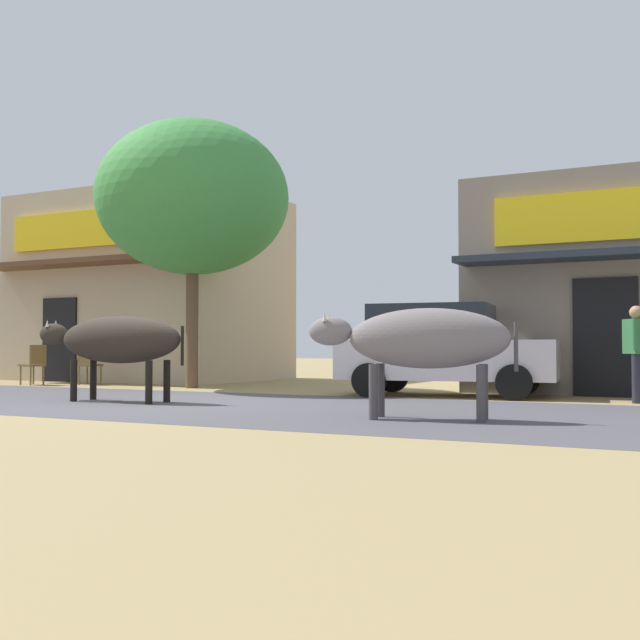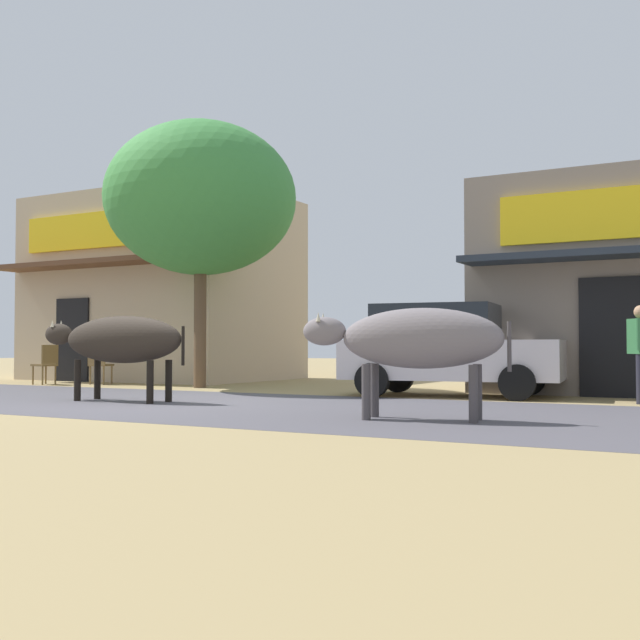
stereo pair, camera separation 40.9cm
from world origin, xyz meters
name	(u,v)px [view 2 (the right image)]	position (x,y,z in m)	size (l,w,h in m)	color
ground	(158,402)	(0.00, 0.00, 0.00)	(80.00, 80.00, 0.00)	#9C8657
asphalt_road	(158,402)	(0.00, 0.00, 0.00)	(72.00, 5.47, 0.00)	#4E4B52
storefront_left_cafe	(164,290)	(-5.76, 6.94, 2.43)	(6.44, 5.44, 4.85)	tan
roadside_tree	(201,199)	(-2.09, 3.79, 4.07)	(4.12, 4.12, 5.73)	brown
parked_hatchback_car	(447,349)	(3.53, 3.67, 0.84)	(3.99, 2.26, 1.64)	silver
cow_near_brown	(120,340)	(-0.66, -0.16, 0.99)	(2.89, 0.76, 1.38)	#2D251E
cow_far_dark	(416,340)	(4.75, -0.82, 0.97)	(2.56, 0.99, 1.36)	slate
cafe_chair_near_tree	(99,362)	(-5.02, 3.80, 0.51)	(0.53, 0.53, 0.92)	brown
cafe_chair_by_doorway	(46,362)	(-6.07, 3.19, 0.51)	(0.48, 0.48, 0.92)	brown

